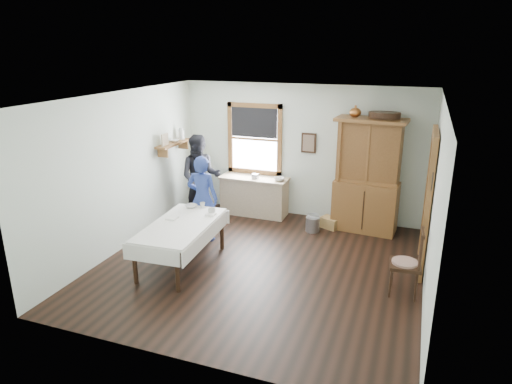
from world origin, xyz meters
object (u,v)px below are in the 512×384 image
work_counter (254,196)px  china_hutch (367,176)px  dining_table (182,244)px  woman_blue (203,202)px  wicker_basket (330,223)px  figure_dark (201,180)px  spindle_chair (406,262)px  pail (313,224)px

work_counter → china_hutch: bearing=-1.4°
dining_table → woman_blue: size_ratio=1.22×
china_hutch → woman_blue: china_hutch is taller
wicker_basket → dining_table: bearing=-129.3°
wicker_basket → figure_dark: size_ratio=0.22×
work_counter → woman_blue: 1.63m
dining_table → china_hutch: bearing=44.3°
woman_blue → figure_dark: size_ratio=0.91×
woman_blue → figure_dark: bearing=-65.9°
work_counter → woman_blue: bearing=-104.7°
work_counter → china_hutch: china_hutch is taller
spindle_chair → woman_blue: 3.64m
woman_blue → spindle_chair: bearing=163.7°
spindle_chair → wicker_basket: spindle_chair is taller
work_counter → spindle_chair: spindle_chair is taller
pail → dining_table: bearing=-128.5°
china_hutch → dining_table: china_hutch is taller
pail → work_counter: bearing=160.0°
work_counter → spindle_chair: size_ratio=1.40×
wicker_basket → woman_blue: 2.55m
work_counter → spindle_chair: (3.13, -2.31, 0.10)m
pail → figure_dark: bearing=-179.3°
spindle_chair → figure_dark: bearing=152.7°
work_counter → wicker_basket: work_counter is taller
work_counter → pail: work_counter is taller
figure_dark → woman_blue: bearing=-81.5°
spindle_chair → figure_dark: size_ratio=0.63×
china_hutch → pail: 1.37m
dining_table → spindle_chair: bearing=4.8°
woman_blue → wicker_basket: bearing=-151.6°
spindle_chair → woman_blue: woman_blue is taller
work_counter → dining_table: 2.61m
pail → wicker_basket: pail is taller
figure_dark → china_hutch: bearing=-11.9°
pail → wicker_basket: bearing=45.3°
china_hutch → pail: china_hutch is taller
figure_dark → work_counter: bearing=8.9°
spindle_chair → pail: (-1.76, 1.81, -0.36)m
spindle_chair → work_counter: bearing=139.8°
work_counter → pail: (1.38, -0.50, -0.26)m
china_hutch → dining_table: 3.67m
dining_table → wicker_basket: (1.95, 2.38, -0.25)m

